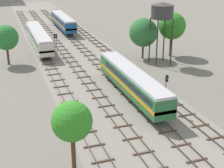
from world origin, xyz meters
name	(u,v)px	position (x,y,z in m)	size (l,w,h in m)	color
ground_plane	(78,56)	(0.00, 56.00, 0.00)	(480.00, 480.00, 0.00)	slate
ballast_bed	(78,56)	(0.00, 56.00, 0.00)	(17.22, 176.00, 0.01)	gray
track_far_left	(45,57)	(-6.61, 57.00, 0.14)	(2.40, 126.00, 0.29)	#47382D
track_left	(67,55)	(-2.20, 57.00, 0.14)	(2.40, 126.00, 0.29)	#47382D
track_centre_left	(87,53)	(2.20, 57.00, 0.14)	(2.40, 126.00, 0.29)	#47382D
track_centre	(107,51)	(6.61, 57.00, 0.14)	(2.40, 126.00, 0.29)	#47382D
diesel_railcar_centre_left_nearest	(132,80)	(2.20, 33.19, 2.60)	(2.96, 20.50, 3.80)	#286638
passenger_coach_far_left_near	(39,37)	(-6.61, 64.56, 2.61)	(2.96, 22.00, 3.80)	beige
diesel_railcar_centre_left_mid	(63,21)	(2.20, 81.67, 2.60)	(2.96, 20.50, 3.80)	#194C8C
water_tower	(162,12)	(13.38, 46.22, 9.73)	(4.21, 4.21, 11.38)	#2D2826
signal_post_nearest	(57,43)	(-4.41, 55.01, 3.37)	(0.28, 0.47, 5.29)	gray
signal_post_near	(55,42)	(-4.41, 57.19, 3.05)	(0.28, 0.47, 4.75)	gray
signal_post_mid	(166,88)	(4.41, 27.41, 3.32)	(0.28, 0.47, 5.21)	gray
lineside_tree_0	(72,122)	(-9.68, 18.78, 5.36)	(3.69, 3.69, 7.25)	#4C331E
lineside_tree_1	(6,38)	(-13.62, 55.07, 5.12)	(4.61, 4.61, 7.45)	#4C331E
lineside_tree_3	(143,33)	(11.68, 50.20, 5.21)	(5.53, 5.53, 7.99)	#4C331E
lineside_tree_4	(172,26)	(17.78, 50.01, 6.12)	(5.36, 5.36, 8.83)	#4C331E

